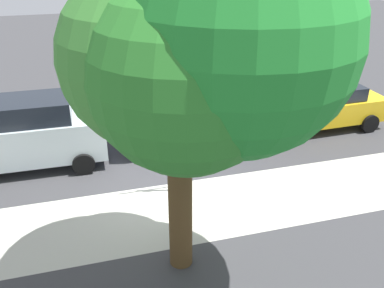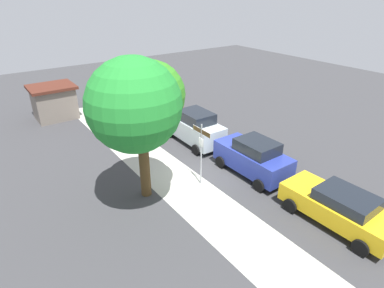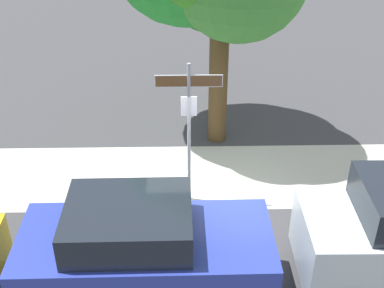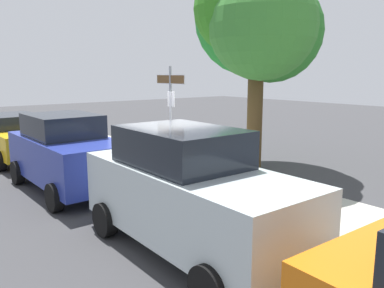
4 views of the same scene
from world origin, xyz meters
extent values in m
plane|color=#38383A|center=(0.00, 0.00, 0.00)|extent=(60.00, 60.00, 0.00)
cube|color=#AFAFA1|center=(2.00, 1.30, 0.00)|extent=(24.00, 2.60, 0.00)
cylinder|color=#9EA0A5|center=(-0.46, 0.40, 1.59)|extent=(0.07, 0.07, 3.18)
cube|color=brown|center=(-0.46, 0.40, 2.83)|extent=(1.28, 0.02, 0.22)
cube|color=white|center=(-0.46, 0.40, 2.83)|extent=(1.31, 0.02, 0.25)
cube|color=silver|center=(-0.46, 0.42, 2.28)|extent=(0.32, 0.02, 0.42)
cylinder|color=#4D391E|center=(0.31, 3.02, 1.49)|extent=(0.47, 0.47, 2.97)
cube|color=navy|center=(-1.20, -2.33, 0.85)|extent=(4.13, 1.81, 1.06)
cube|color=black|center=(-1.45, -2.33, 1.66)|extent=(1.99, 1.58, 0.58)
cylinder|color=black|center=(0.19, -1.43, 0.32)|extent=(0.64, 0.23, 0.64)
cylinder|color=black|center=(-2.61, -1.45, 0.32)|extent=(0.64, 0.23, 0.64)
cylinder|color=black|center=(2.11, -1.21, 0.32)|extent=(0.64, 0.23, 0.64)
camera|label=1|loc=(1.86, 9.50, 6.13)|focal=38.62mm
camera|label=2|loc=(-11.07, 8.52, 8.76)|focal=29.83mm
camera|label=3|loc=(-0.58, -8.45, 6.78)|focal=47.07mm
camera|label=4|loc=(8.48, -5.96, 2.99)|focal=36.60mm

